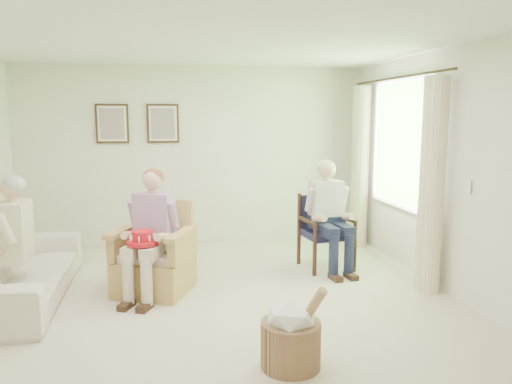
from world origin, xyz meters
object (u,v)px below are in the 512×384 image
(person_dark, at_px, (329,209))
(person_sofa, at_px, (10,235))
(sofa, at_px, (20,269))
(wood_armchair, at_px, (324,228))
(person_wicker, at_px, (153,225))
(hatbox, at_px, (291,334))
(wicker_armchair, at_px, (154,263))
(red_hat, at_px, (142,239))

(person_dark, xyz_separation_m, person_sofa, (-3.46, -0.64, -0.02))
(person_dark, distance_m, person_sofa, 3.52)
(sofa, xyz_separation_m, person_dark, (3.46, 0.39, 0.44))
(wood_armchair, distance_m, person_wicker, 2.22)
(wood_armchair, relative_size, sofa, 0.40)
(person_sofa, relative_size, hatbox, 1.92)
(sofa, height_order, person_dark, person_dark)
(wicker_armchair, distance_m, person_wicker, 0.47)
(wicker_armchair, relative_size, sofa, 0.43)
(person_sofa, bearing_deg, person_wicker, 97.09)
(person_sofa, xyz_separation_m, hatbox, (2.39, -1.63, -0.48))
(sofa, bearing_deg, red_hat, -103.79)
(wicker_armchair, relative_size, person_sofa, 0.75)
(wicker_armchair, relative_size, wood_armchair, 1.08)
(wood_armchair, relative_size, hatbox, 1.32)
(person_wicker, xyz_separation_m, hatbox, (1.03, -1.76, -0.50))
(wicker_armchair, xyz_separation_m, red_hat, (-0.10, -0.32, 0.36))
(person_dark, xyz_separation_m, red_hat, (-2.21, -0.69, -0.11))
(wicker_armchair, bearing_deg, sofa, -156.03)
(wood_armchair, distance_m, sofa, 3.50)
(person_dark, relative_size, person_sofa, 1.02)
(person_sofa, relative_size, red_hat, 4.15)
(red_hat, distance_m, hatbox, 1.99)
(person_wicker, distance_m, person_sofa, 1.36)
(red_hat, bearing_deg, person_sofa, 177.78)
(person_sofa, bearing_deg, hatbox, 57.01)
(person_wicker, relative_size, hatbox, 1.95)
(person_wicker, bearing_deg, person_sofa, -150.57)
(sofa, distance_m, person_sofa, 0.49)
(wicker_armchair, relative_size, person_dark, 0.73)
(wicker_armchair, height_order, person_dark, person_dark)
(sofa, relative_size, person_dark, 1.68)
(wicker_armchair, bearing_deg, person_wicker, -66.41)
(sofa, distance_m, person_wicker, 1.43)
(hatbox, bearing_deg, person_dark, 64.79)
(wicker_armchair, relative_size, person_wicker, 0.73)
(person_dark, bearing_deg, person_wicker, -173.16)
(sofa, bearing_deg, person_sofa, 180.00)
(person_dark, xyz_separation_m, hatbox, (-1.07, -2.27, -0.51))
(wood_armchair, relative_size, person_sofa, 0.69)
(person_wicker, bearing_deg, wood_armchair, 40.87)
(person_wicker, xyz_separation_m, person_sofa, (-1.35, -0.14, -0.02))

